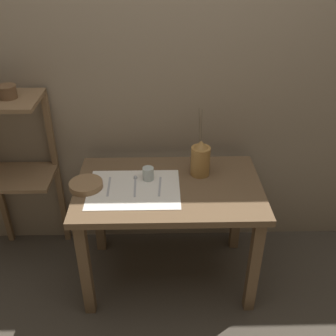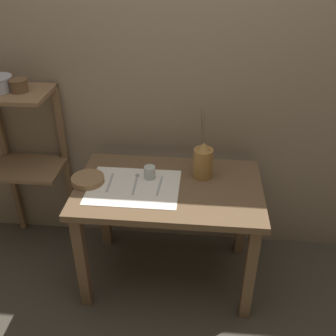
% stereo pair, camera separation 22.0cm
% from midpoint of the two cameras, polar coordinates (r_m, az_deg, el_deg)
% --- Properties ---
extents(ground_plane, '(12.00, 12.00, 0.00)m').
position_cam_midpoint_polar(ground_plane, '(2.73, 2.49, -15.25)').
color(ground_plane, '#473F35').
extents(stone_wall_back, '(7.00, 0.06, 2.40)m').
position_cam_midpoint_polar(stone_wall_back, '(2.45, 3.76, 12.69)').
color(stone_wall_back, gray).
rests_on(stone_wall_back, ground_plane).
extents(wooden_table, '(1.08, 0.67, 0.72)m').
position_cam_midpoint_polar(wooden_table, '(2.32, 2.83, -4.95)').
color(wooden_table, brown).
rests_on(wooden_table, ground_plane).
extents(wooden_shelf_unit, '(0.45, 0.34, 1.17)m').
position_cam_midpoint_polar(wooden_shelf_unit, '(2.65, -17.82, 3.46)').
color(wooden_shelf_unit, brown).
rests_on(wooden_shelf_unit, ground_plane).
extents(linen_cloth, '(0.52, 0.40, 0.00)m').
position_cam_midpoint_polar(linen_cloth, '(2.25, -2.22, -2.84)').
color(linen_cloth, white).
rests_on(linen_cloth, wooden_table).
extents(pitcher_with_flowers, '(0.11, 0.11, 0.44)m').
position_cam_midpoint_polar(pitcher_with_flowers, '(2.31, 7.82, 0.94)').
color(pitcher_with_flowers, olive).
rests_on(pitcher_with_flowers, wooden_table).
extents(wooden_bowl, '(0.19, 0.19, 0.04)m').
position_cam_midpoint_polar(wooden_bowl, '(2.31, -8.91, -1.78)').
color(wooden_bowl, '#8E6B47').
rests_on(wooden_bowl, wooden_table).
extents(glass_tumbler_near, '(0.07, 0.07, 0.08)m').
position_cam_midpoint_polar(glass_tumbler_near, '(2.30, 0.05, -0.73)').
color(glass_tumbler_near, '#B7C1BC').
rests_on(glass_tumbler_near, wooden_table).
extents(knife_center, '(0.02, 0.19, 0.00)m').
position_cam_midpoint_polar(knife_center, '(2.29, -5.75, -2.20)').
color(knife_center, '#A8A8AD').
rests_on(knife_center, wooden_table).
extents(spoon_inner, '(0.02, 0.21, 0.02)m').
position_cam_midpoint_polar(spoon_inner, '(2.31, -1.89, -1.72)').
color(spoon_inner, '#A8A8AD').
rests_on(spoon_inner, wooden_table).
extents(fork_inner, '(0.02, 0.19, 0.00)m').
position_cam_midpoint_polar(fork_inner, '(2.25, 1.57, -2.68)').
color(fork_inner, '#A8A8AD').
rests_on(fork_inner, wooden_table).
extents(metal_pot_small, '(0.11, 0.11, 0.07)m').
position_cam_midpoint_polar(metal_pot_small, '(2.43, -18.45, 11.31)').
color(metal_pot_small, brown).
rests_on(metal_pot_small, wooden_shelf_unit).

